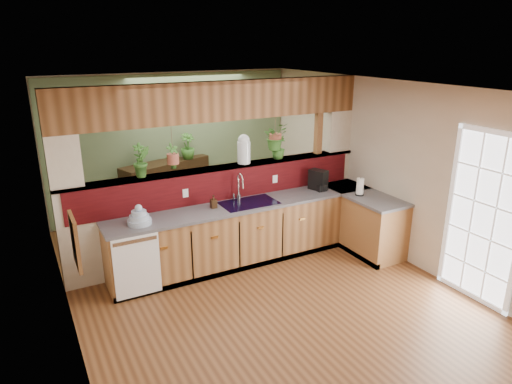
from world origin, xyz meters
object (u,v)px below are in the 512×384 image
faucet (239,186)px  glass_jar (244,149)px  coffee_maker (319,181)px  dish_stack (139,218)px  shelving_console (167,191)px  paper_towel (360,187)px  soap_dispenser (214,202)px

faucet → glass_jar: size_ratio=0.96×
coffee_maker → dish_stack: bearing=161.2°
shelving_console → faucet: bearing=-96.8°
coffee_maker → paper_towel: size_ratio=1.12×
faucet → paper_towel: faucet is taller
soap_dispenser → glass_jar: (0.64, 0.33, 0.61)m
soap_dispenser → coffee_maker: size_ratio=0.59×
soap_dispenser → paper_towel: (2.17, -0.53, 0.03)m
glass_jar → paper_towel: bearing=-29.3°
dish_stack → soap_dispenser: size_ratio=1.64×
glass_jar → dish_stack: bearing=-165.9°
glass_jar → shelving_console: bearing=108.4°
faucet → paper_towel: size_ratio=1.48×
soap_dispenser → faucet: bearing=13.9°
coffee_maker → paper_towel: (0.39, -0.52, -0.02)m
paper_towel → shelving_console: size_ratio=0.17×
faucet → soap_dispenser: faucet is taller
glass_jar → shelving_console: 2.29m
coffee_maker → glass_jar: glass_jar is taller
paper_towel → glass_jar: 1.84m
soap_dispenser → coffee_maker: 1.78m
soap_dispenser → shelving_console: size_ratio=0.11×
faucet → shelving_console: 2.25m
shelving_console → paper_towel: bearing=-70.7°
dish_stack → glass_jar: (1.71, 0.43, 0.62)m
soap_dispenser → glass_jar: glass_jar is taller
dish_stack → soap_dispenser: (1.07, 0.10, 0.01)m
dish_stack → glass_jar: glass_jar is taller
faucet → shelving_console: size_ratio=0.25×
faucet → glass_jar: 0.56m
coffee_maker → shelving_console: (-1.76, 2.24, -0.54)m
shelving_console → coffee_maker: bearing=-70.6°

